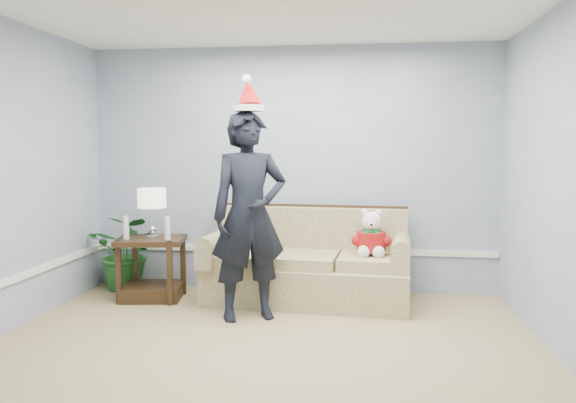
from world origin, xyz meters
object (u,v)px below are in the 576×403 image
at_px(table_lamp, 152,200).
at_px(man, 249,216).
at_px(side_table, 152,275).
at_px(teddy_bear, 371,239).
at_px(sofa, 308,268).
at_px(houseplant, 127,252).

xyz_separation_m(table_lamp, man, (1.13, -0.53, -0.08)).
height_order(side_table, teddy_bear, teddy_bear).
relative_size(side_table, teddy_bear, 1.57).
bearing_deg(sofa, table_lamp, -169.46).
distance_m(table_lamp, man, 1.25).
bearing_deg(houseplant, table_lamp, -40.38).
bearing_deg(sofa, houseplant, 178.85).
xyz_separation_m(houseplant, man, (1.58, -0.90, 0.54)).
bearing_deg(side_table, sofa, 5.13).
distance_m(side_table, houseplant, 0.58).
bearing_deg(teddy_bear, houseplant, 174.95).
distance_m(sofa, teddy_bear, 0.74).
xyz_separation_m(sofa, teddy_bear, (0.65, -0.10, 0.34)).
relative_size(table_lamp, man, 0.27).
xyz_separation_m(table_lamp, houseplant, (-0.44, 0.38, -0.62)).
distance_m(table_lamp, teddy_bear, 2.30).
distance_m(houseplant, man, 1.90).
height_order(sofa, houseplant, sofa).
distance_m(sofa, side_table, 1.65).
distance_m(side_table, table_lamp, 0.80).
bearing_deg(houseplant, side_table, -40.66).
distance_m(sofa, table_lamp, 1.77).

